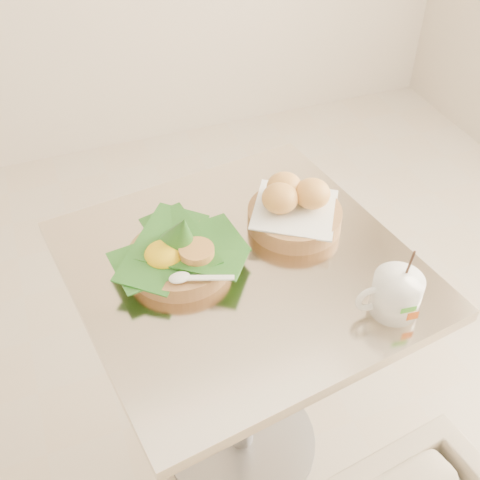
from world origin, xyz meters
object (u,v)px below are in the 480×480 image
object	(u,v)px
rice_basket	(179,253)
coffee_mug	(395,294)
cafe_table	(241,329)
bread_basket	(294,208)

from	to	relation	value
rice_basket	coffee_mug	distance (m)	0.45
cafe_table	bread_basket	bearing A→B (deg)	28.36
bread_basket	coffee_mug	size ratio (longest dim) A/B	1.50
cafe_table	coffee_mug	bearing A→B (deg)	-44.25
cafe_table	coffee_mug	size ratio (longest dim) A/B	4.69
rice_basket	bread_basket	world-z (taller)	rice_basket
rice_basket	coffee_mug	xyz separation A→B (m)	(0.36, -0.27, 0.01)
cafe_table	bread_basket	size ratio (longest dim) A/B	3.13
coffee_mug	bread_basket	bearing A→B (deg)	103.24
cafe_table	rice_basket	distance (m)	0.29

